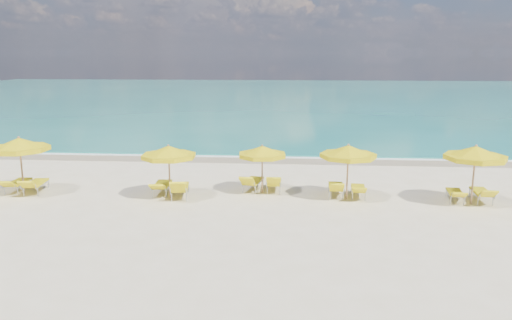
{
  "coord_description": "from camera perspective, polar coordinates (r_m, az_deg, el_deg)",
  "views": [
    {
      "loc": [
        1.63,
        -19.71,
        5.77
      ],
      "look_at": [
        0.0,
        1.5,
        1.2
      ],
      "focal_mm": 35.0,
      "sensor_mm": 36.0,
      "label": 1
    }
  ],
  "objects": [
    {
      "name": "lounger_3_left",
      "position": [
        21.41,
        -0.37,
        -2.86
      ],
      "size": [
        0.96,
        1.94,
        0.86
      ],
      "rotation": [
        0.0,
        0.0,
        -0.19
      ],
      "color": "#A5A8AD",
      "rests_on": "ground"
    },
    {
      "name": "lounger_4_left",
      "position": [
        20.81,
        9.1,
        -3.48
      ],
      "size": [
        0.7,
        1.84,
        0.83
      ],
      "rotation": [
        0.0,
        0.0,
        -0.05
      ],
      "color": "#A5A8AD",
      "rests_on": "ground"
    },
    {
      "name": "lounger_4_right",
      "position": [
        20.82,
        11.59,
        -3.62
      ],
      "size": [
        0.69,
        1.77,
        0.69
      ],
      "rotation": [
        0.0,
        0.0,
        -0.07
      ],
      "color": "#A5A8AD",
      "rests_on": "ground"
    },
    {
      "name": "lounger_1_right",
      "position": [
        23.01,
        -23.86,
        -2.86
      ],
      "size": [
        0.88,
        1.98,
        0.81
      ],
      "rotation": [
        0.0,
        0.0,
        0.14
      ],
      "color": "#A5A8AD",
      "rests_on": "ground"
    },
    {
      "name": "umbrella_3",
      "position": [
        20.64,
        0.71,
        0.93
      ],
      "size": [
        2.56,
        2.56,
        2.07
      ],
      "rotation": [
        0.0,
        0.0,
        -0.3
      ],
      "color": "#A57952",
      "rests_on": "ground"
    },
    {
      "name": "umbrella_1",
      "position": [
        22.65,
        -25.43,
        1.56
      ],
      "size": [
        3.12,
        3.12,
        2.44
      ],
      "rotation": [
        0.0,
        0.0,
        -0.37
      ],
      "color": "#A57952",
      "rests_on": "ground"
    },
    {
      "name": "lounger_2_right",
      "position": [
        20.58,
        -8.67,
        -3.58
      ],
      "size": [
        0.93,
        1.98,
        0.95
      ],
      "rotation": [
        0.0,
        0.0,
        0.15
      ],
      "color": "#A5A8AD",
      "rests_on": "ground"
    },
    {
      "name": "umbrella_5",
      "position": [
        20.74,
        23.79,
        0.68
      ],
      "size": [
        2.6,
        2.6,
        2.38
      ],
      "rotation": [
        0.0,
        0.0,
        -0.12
      ],
      "color": "#A57952",
      "rests_on": "ground"
    },
    {
      "name": "umbrella_4",
      "position": [
        20.03,
        10.5,
        0.89
      ],
      "size": [
        2.3,
        2.3,
        2.27
      ],
      "rotation": [
        0.0,
        0.0,
        -0.02
      ],
      "color": "#A57952",
      "rests_on": "ground"
    },
    {
      "name": "whitecap_near",
      "position": [
        37.93,
        -7.28,
        3.28
      ],
      "size": [
        14.0,
        0.36,
        0.05
      ],
      "primitive_type": "cube",
      "color": "white",
      "rests_on": "ground"
    },
    {
      "name": "lounger_1_left",
      "position": [
        23.51,
        -25.58,
        -2.72
      ],
      "size": [
        0.71,
        1.93,
        0.76
      ],
      "rotation": [
        0.0,
        0.0,
        0.05
      ],
      "color": "#A5A8AD",
      "rests_on": "ground"
    },
    {
      "name": "foam_line",
      "position": [
        28.54,
        1.03,
        0.46
      ],
      "size": [
        120.0,
        1.2,
        0.03
      ],
      "primitive_type": "cube",
      "color": "white",
      "rests_on": "ground"
    },
    {
      "name": "lounger_5_right",
      "position": [
        21.73,
        24.35,
        -3.78
      ],
      "size": [
        0.72,
        1.87,
        0.77
      ],
      "rotation": [
        0.0,
        0.0,
        -0.07
      ],
      "color": "#A5A8AD",
      "rests_on": "ground"
    },
    {
      "name": "lounger_2_left",
      "position": [
        21.2,
        -10.69,
        -3.24
      ],
      "size": [
        0.74,
        1.96,
        0.74
      ],
      "rotation": [
        0.0,
        0.0,
        0.06
      ],
      "color": "#A5A8AD",
      "rests_on": "ground"
    },
    {
      "name": "umbrella_2",
      "position": [
        20.14,
        -9.96,
        0.85
      ],
      "size": [
        2.91,
        2.91,
        2.22
      ],
      "rotation": [
        0.0,
        0.0,
        0.43
      ],
      "color": "#A57952",
      "rests_on": "ground"
    },
    {
      "name": "ocean",
      "position": [
        67.97,
        3.02,
        7.24
      ],
      "size": [
        120.0,
        80.0,
        0.3
      ],
      "primitive_type": "cube",
      "color": "#147266",
      "rests_on": "ground"
    },
    {
      "name": "ground_plane",
      "position": [
        20.6,
        -0.32,
        -4.14
      ],
      "size": [
        120.0,
        120.0,
        0.0
      ],
      "primitive_type": "plane",
      "color": "beige"
    },
    {
      "name": "wet_sand_band",
      "position": [
        27.76,
        0.93,
        0.13
      ],
      "size": [
        120.0,
        2.6,
        0.01
      ],
      "primitive_type": "cube",
      "color": "tan",
      "rests_on": "ground"
    },
    {
      "name": "lounger_3_right",
      "position": [
        21.33,
        2.08,
        -2.96
      ],
      "size": [
        0.62,
        1.74,
        0.86
      ],
      "rotation": [
        0.0,
        0.0,
        0.0
      ],
      "color": "#A5A8AD",
      "rests_on": "ground"
    },
    {
      "name": "lounger_5_left",
      "position": [
        21.38,
        21.8,
        -3.86
      ],
      "size": [
        0.76,
        1.76,
        0.65
      ],
      "rotation": [
        0.0,
        0.0,
        -0.13
      ],
      "color": "#A5A8AD",
      "rests_on": "ground"
    },
    {
      "name": "whitecap_far",
      "position": [
        44.54,
        12.61,
        4.39
      ],
      "size": [
        18.0,
        0.3,
        0.05
      ],
      "primitive_type": "cube",
      "color": "white",
      "rests_on": "ground"
    }
  ]
}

